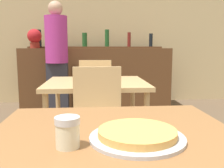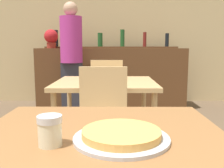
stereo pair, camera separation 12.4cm
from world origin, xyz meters
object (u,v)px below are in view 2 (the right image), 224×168
(chair_far_side_front, at_px, (103,118))
(person_standing, at_px, (72,55))
(cheese_shaker, at_px, (50,130))
(potted_plant, at_px, (51,38))
(pizza_tray, at_px, (121,135))
(chair_far_side_back, at_px, (107,91))

(chair_far_side_front, bearing_deg, person_standing, 105.73)
(cheese_shaker, relative_size, potted_plant, 0.30)
(pizza_tray, height_order, cheese_shaker, cheese_shaker)
(chair_far_side_back, bearing_deg, person_standing, -55.41)
(chair_far_side_back, relative_size, pizza_tray, 2.87)
(chair_far_side_back, relative_size, person_standing, 0.53)
(chair_far_side_back, bearing_deg, pizza_tray, 92.76)
(chair_far_side_front, height_order, pizza_tray, chair_far_side_front)
(cheese_shaker, bearing_deg, chair_far_side_front, 83.96)
(cheese_shaker, height_order, person_standing, person_standing)
(chair_far_side_back, distance_m, person_standing, 1.09)
(chair_far_side_front, distance_m, pizza_tray, 1.10)
(pizza_tray, distance_m, potted_plant, 3.82)
(chair_far_side_front, bearing_deg, cheese_shaker, -96.04)
(potted_plant, bearing_deg, chair_far_side_back, -53.36)
(cheese_shaker, bearing_deg, potted_plant, 103.69)
(potted_plant, bearing_deg, person_standing, -50.36)
(chair_far_side_back, height_order, potted_plant, potted_plant)
(chair_far_side_front, height_order, cheese_shaker, chair_far_side_front)
(pizza_tray, bearing_deg, cheese_shaker, -168.32)
(cheese_shaker, bearing_deg, chair_far_side_back, 87.10)
(person_standing, xyz_separation_m, potted_plant, (-0.44, 0.53, 0.29))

